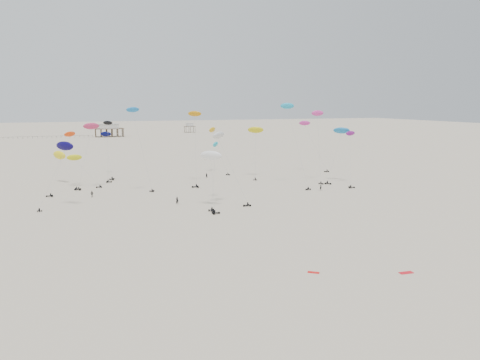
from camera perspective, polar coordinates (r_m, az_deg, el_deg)
name	(u,v)px	position (r m, az deg, el deg)	size (l,w,h in m)	color
ground_plane	(158,158)	(222.61, -9.94, 2.66)	(900.00, 900.00, 0.00)	beige
pavilion_main	(109,131)	(369.46, -15.65, 5.76)	(21.00, 13.00, 9.80)	brown
pavilion_small	(190,128)	(410.36, -6.15, 6.28)	(9.00, 7.00, 8.00)	brown
pier_fence	(35,137)	(369.32, -23.72, 4.77)	(80.20, 0.20, 1.50)	black
rig_0	(318,126)	(154.73, 9.51, 6.49)	(4.86, 8.95, 23.27)	black
rig_1	(138,131)	(136.64, -12.34, 5.85)	(7.70, 3.36, 24.65)	black
rig_2	(65,148)	(148.32, -20.54, 3.66)	(9.23, 17.44, 21.71)	black
rig_3	(214,171)	(118.83, -3.17, 1.06)	(7.90, 17.79, 20.76)	black
rig_4	(214,136)	(173.03, -3.14, 5.43)	(6.00, 13.19, 17.95)	black
rig_5	(108,149)	(170.63, -15.78, 3.61)	(4.15, 17.50, 19.65)	black
rig_6	(339,140)	(155.23, 11.99, 4.84)	(10.85, 7.89, 18.23)	black
rig_7	(108,146)	(157.10, -15.78, 4.05)	(3.43, 3.48, 20.04)	black
rig_8	(62,152)	(122.28, -20.85, 3.19)	(9.76, 6.69, 16.78)	black
rig_9	(195,134)	(149.13, -5.51, 5.61)	(6.38, 13.68, 23.86)	black
rig_10	(310,135)	(177.34, 8.55, 5.46)	(10.02, 7.80, 19.50)	black
rig_11	(351,152)	(150.77, 13.34, 3.38)	(7.59, 10.53, 17.69)	black
rig_12	(291,123)	(146.49, 6.28, 6.98)	(4.51, 14.72, 26.60)	black
rig_13	(224,149)	(117.43, -1.95, 3.81)	(9.28, 8.42, 18.92)	black
rig_14	(212,162)	(114.55, -3.48, 2.23)	(5.75, 11.54, 14.90)	black
rig_15	(60,157)	(160.04, -21.04, 2.61)	(7.91, 18.57, 16.68)	black
rig_16	(256,135)	(162.02, 1.91, 5.53)	(7.00, 10.84, 18.11)	black
rig_17	(79,163)	(150.66, -19.04, 2.00)	(9.82, 5.23, 11.19)	black
rig_18	(88,139)	(146.51, -17.99, 4.79)	(8.17, 4.05, 19.91)	black
spectator_0	(177,204)	(120.99, -7.67, -2.92)	(0.81, 0.56, 2.23)	black
spectator_1	(321,190)	(140.41, 9.83, -1.25)	(0.93, 0.54, 1.90)	black
spectator_2	(92,197)	(134.91, -17.59, -1.99)	(1.21, 0.65, 2.04)	black
spectator_3	(207,178)	(161.43, -4.09, 0.25)	(0.72, 0.50, 1.99)	black
grounded_kite_a	(406,273)	(77.02, 19.59, -10.63)	(2.20, 0.90, 0.08)	red
grounded_kite_b	(313,273)	(73.70, 8.95, -11.10)	(1.80, 0.70, 0.07)	red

